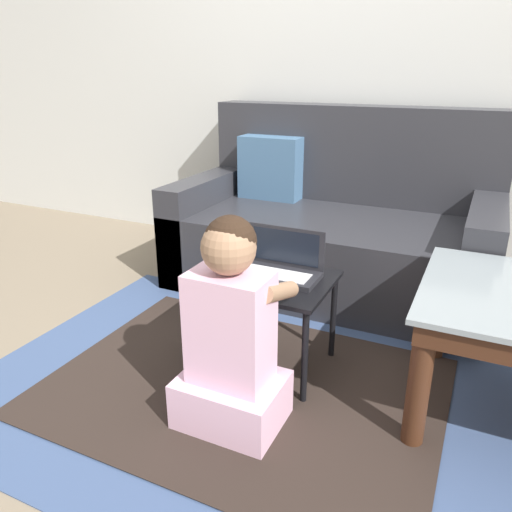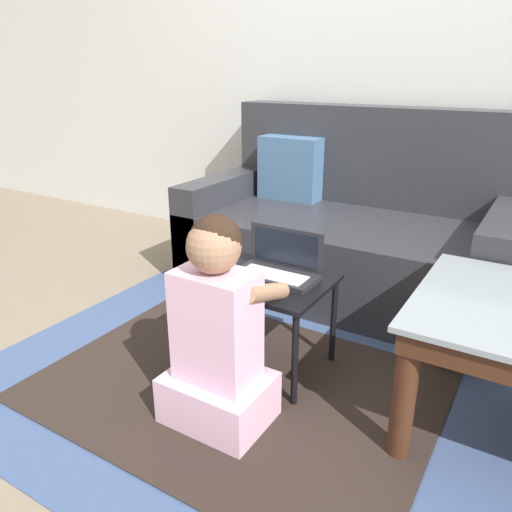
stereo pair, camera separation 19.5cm
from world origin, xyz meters
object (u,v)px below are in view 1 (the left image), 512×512
computer_mouse (219,270)px  laptop_desk (264,289)px  laptop (280,268)px  person_seated (231,338)px  couch (334,228)px

computer_mouse → laptop_desk: bearing=15.8°
laptop_desk → laptop: (0.05, 0.04, 0.08)m
laptop_desk → laptop: bearing=37.5°
laptop → person_seated: bearing=-89.6°
computer_mouse → person_seated: bearing=-55.1°
couch → laptop_desk: 0.95m
couch → laptop: (0.06, -0.91, 0.11)m
laptop → person_seated: person_seated is taller
couch → computer_mouse: couch is taller
laptop → person_seated: size_ratio=0.43×
couch → computer_mouse: bearing=-99.2°
laptop_desk → person_seated: bearing=-82.0°
couch → laptop: bearing=-86.4°
laptop_desk → couch: bearing=90.6°
laptop_desk → laptop: 0.10m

